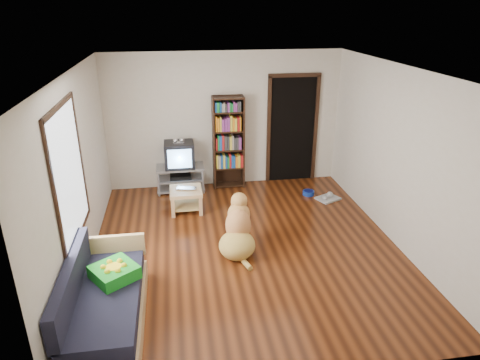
{
  "coord_description": "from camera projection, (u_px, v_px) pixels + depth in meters",
  "views": [
    {
      "loc": [
        -0.96,
        -5.48,
        3.39
      ],
      "look_at": [
        -0.02,
        0.45,
        0.9
      ],
      "focal_mm": 32.0,
      "sensor_mm": 36.0,
      "label": 1
    }
  ],
  "objects": [
    {
      "name": "crt_tv",
      "position": [
        179.0,
        154.0,
        8.1
      ],
      "size": [
        0.55,
        0.52,
        0.58
      ],
      "color": "black",
      "rests_on": "tv_stand"
    },
    {
      "name": "sofa",
      "position": [
        103.0,
        303.0,
        4.81
      ],
      "size": [
        0.8,
        1.8,
        0.8
      ],
      "color": "tan",
      "rests_on": "ground"
    },
    {
      "name": "dog_bowl",
      "position": [
        308.0,
        193.0,
        8.15
      ],
      "size": [
        0.22,
        0.22,
        0.08
      ],
      "primitive_type": "cylinder",
      "color": "navy",
      "rests_on": "ground"
    },
    {
      "name": "tv_stand",
      "position": [
        181.0,
        178.0,
        8.26
      ],
      "size": [
        0.9,
        0.45,
        0.5
      ],
      "color": "#99999E",
      "rests_on": "ground"
    },
    {
      "name": "wall_front",
      "position": [
        296.0,
        267.0,
        3.66
      ],
      "size": [
        4.5,
        0.0,
        4.5
      ],
      "primitive_type": "plane",
      "rotation": [
        -1.57,
        0.0,
        0.0
      ],
      "color": "beige",
      "rests_on": "ground"
    },
    {
      "name": "ground",
      "position": [
        246.0,
        246.0,
        6.44
      ],
      "size": [
        5.0,
        5.0,
        0.0
      ],
      "primitive_type": "plane",
      "color": "#5F2A10",
      "rests_on": "ground"
    },
    {
      "name": "wall_left",
      "position": [
        78.0,
        175.0,
        5.62
      ],
      "size": [
        0.0,
        5.0,
        5.0
      ],
      "primitive_type": "plane",
      "rotation": [
        1.57,
        0.0,
        1.57
      ],
      "color": "beige",
      "rests_on": "ground"
    },
    {
      "name": "dog",
      "position": [
        238.0,
        231.0,
        6.23
      ],
      "size": [
        0.65,
        1.04,
        0.85
      ],
      "color": "gold",
      "rests_on": "ground"
    },
    {
      "name": "ceiling",
      "position": [
        247.0,
        70.0,
        5.44
      ],
      "size": [
        5.0,
        5.0,
        0.0
      ],
      "primitive_type": "plane",
      "rotation": [
        3.14,
        0.0,
        0.0
      ],
      "color": "white",
      "rests_on": "ground"
    },
    {
      "name": "window",
      "position": [
        69.0,
        175.0,
        5.09
      ],
      "size": [
        0.03,
        1.46,
        1.7
      ],
      "color": "white",
      "rests_on": "wall_left"
    },
    {
      "name": "wall_back",
      "position": [
        224.0,
        120.0,
        8.22
      ],
      "size": [
        4.5,
        0.0,
        4.5
      ],
      "primitive_type": "plane",
      "rotation": [
        1.57,
        0.0,
        0.0
      ],
      "color": "beige",
      "rests_on": "ground"
    },
    {
      "name": "laptop",
      "position": [
        186.0,
        189.0,
        7.37
      ],
      "size": [
        0.38,
        0.29,
        0.03
      ],
      "primitive_type": "imported",
      "rotation": [
        0.0,
        0.0,
        -0.25
      ],
      "color": "silver",
      "rests_on": "coffee_table"
    },
    {
      "name": "doorway",
      "position": [
        292.0,
        127.0,
        8.47
      ],
      "size": [
        1.03,
        0.05,
        2.19
      ],
      "color": "black",
      "rests_on": "wall_back"
    },
    {
      "name": "bookshelf",
      "position": [
        228.0,
        138.0,
        8.2
      ],
      "size": [
        0.6,
        0.3,
        1.8
      ],
      "color": "black",
      "rests_on": "ground"
    },
    {
      "name": "green_cushion",
      "position": [
        114.0,
        272.0,
        4.96
      ],
      "size": [
        0.64,
        0.64,
        0.15
      ],
      "primitive_type": "cube",
      "rotation": [
        0.0,
        0.0,
        0.62
      ],
      "color": "green",
      "rests_on": "sofa"
    },
    {
      "name": "wall_right",
      "position": [
        398.0,
        157.0,
        6.27
      ],
      "size": [
        0.0,
        5.0,
        5.0
      ],
      "primitive_type": "plane",
      "rotation": [
        1.57,
        0.0,
        -1.57
      ],
      "color": "beige",
      "rests_on": "ground"
    },
    {
      "name": "grey_rag",
      "position": [
        328.0,
        198.0,
        7.98
      ],
      "size": [
        0.5,
        0.46,
        0.03
      ],
      "primitive_type": "cube",
      "rotation": [
        0.0,
        0.0,
        0.44
      ],
      "color": "#A8A8A8",
      "rests_on": "ground"
    },
    {
      "name": "coffee_table",
      "position": [
        186.0,
        196.0,
        7.45
      ],
      "size": [
        0.55,
        0.55,
        0.4
      ],
      "color": "tan",
      "rests_on": "ground"
    }
  ]
}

